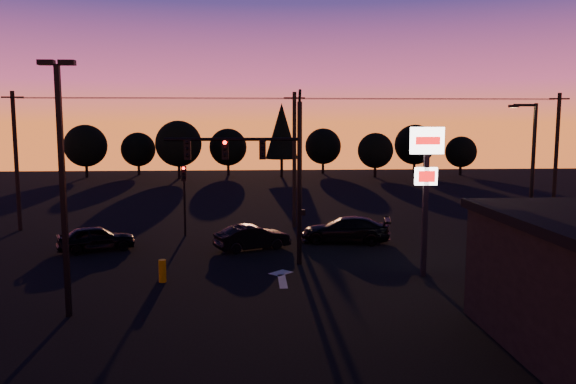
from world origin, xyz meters
The scene contains 25 objects.
ground centered at (0.00, 0.00, 0.00)m, with size 120.00×120.00×0.00m, color black.
lane_arrow centered at (0.50, 1.67, 0.01)m, with size 1.20×3.10×0.01m.
traffic_signal_mast centered at (-0.10, 3.99, 4.94)m, with size 6.79×0.52×8.58m.
secondary_signal centered at (-5.00, 11.49, 2.86)m, with size 0.30×0.31×4.35m.
parking_lot_light centered at (-7.50, -3.00, 5.27)m, with size 1.25×0.30×9.14m.
pylon_sign centered at (7.00, 1.50, 4.91)m, with size 1.50×0.28×6.80m.
streetlight centered at (13.91, 5.50, 4.42)m, with size 1.55×0.35×8.00m.
utility_pole_0 centered at (-16.00, 14.00, 4.59)m, with size 1.40×0.26×9.00m.
utility_pole_1 centered at (2.00, 14.00, 4.59)m, with size 1.40×0.26×9.00m.
utility_pole_2 centered at (20.00, 14.00, 4.59)m, with size 1.40×0.26×9.00m.
power_wires centered at (2.00, 14.00, 8.57)m, with size 36.00×1.22×0.07m.
bollard centered at (-4.79, 1.25, 0.50)m, with size 0.33×0.33×1.00m, color #A47700.
tree_0 centered at (-22.00, 50.00, 4.06)m, with size 5.36×5.36×6.74m.
tree_1 centered at (-16.00, 53.00, 3.43)m, with size 4.54×4.54×5.71m.
tree_2 centered at (-10.00, 48.00, 4.37)m, with size 5.77×5.78×7.26m.
tree_3 centered at (-4.00, 52.00, 3.75)m, with size 4.95×4.95×6.22m.
tree_4 centered at (3.00, 49.00, 5.93)m, with size 4.18×4.18×9.50m.
tree_5 centered at (9.00, 54.00, 3.75)m, with size 4.95×4.95×6.22m.
tree_6 centered at (15.00, 48.00, 3.43)m, with size 4.54×4.54×5.71m.
tree_7 centered at (21.00, 51.00, 4.06)m, with size 5.36×5.36×6.74m.
tree_8 centered at (27.00, 50.00, 3.12)m, with size 4.12×4.12×5.19m.
car_left centered at (-9.39, 7.66, 0.70)m, with size 1.65×4.10×1.40m, color black.
car_mid centered at (-0.82, 7.42, 0.68)m, with size 1.45×4.15×1.37m, color black.
car_right centered at (4.64, 8.95, 0.75)m, with size 2.11×5.20×1.51m, color black.
suv_parked centered at (10.25, -2.66, 0.76)m, with size 2.51×5.45×1.51m, color black.
Camera 1 is at (-0.80, -23.16, 7.00)m, focal length 35.00 mm.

